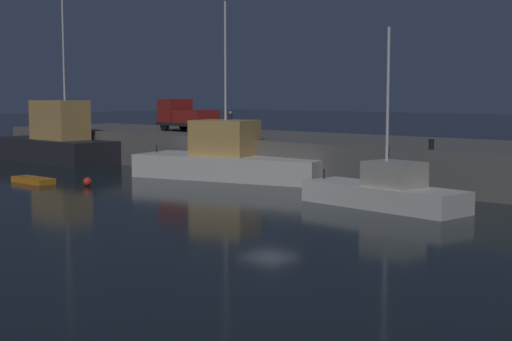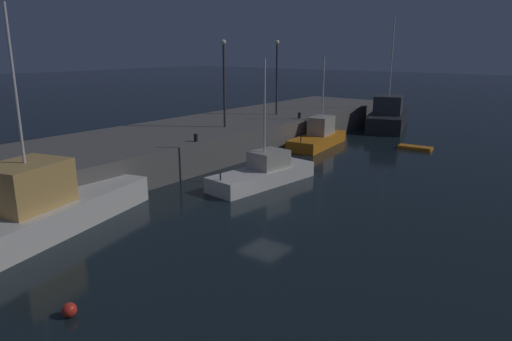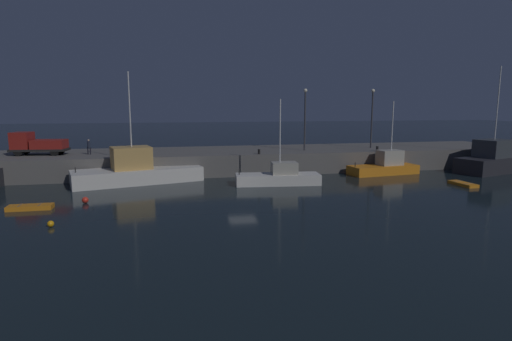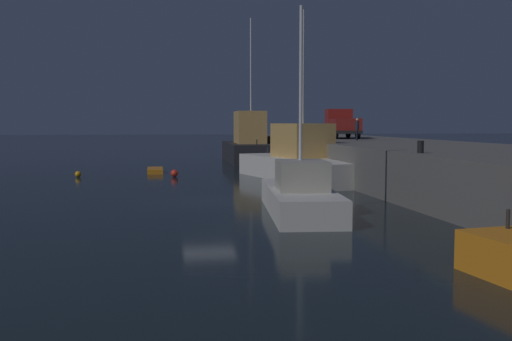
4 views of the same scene
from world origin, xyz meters
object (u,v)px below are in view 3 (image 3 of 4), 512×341
object	(u,v)px
mooring_buoy_mid	(51,224)
dockworker	(89,146)
fishing_trawler_red	(498,160)
lamp_post_west	(305,114)
mooring_buoy_near	(85,200)
lamp_post_east	(372,114)
fishing_boat_orange	(385,166)
dinghy_orange_near	(463,184)
bollard_central	(377,149)
fishing_trawler_green	(279,177)
utility_truck	(37,144)
bollard_east	(259,152)
rowboat_white_mid	(30,207)
fishing_boat_blue	(136,171)

from	to	relation	value
mooring_buoy_mid	dockworker	xyz separation A→B (m)	(-0.95, 20.44, 3.15)
fishing_trawler_red	lamp_post_west	bearing A→B (deg)	165.07
mooring_buoy_near	lamp_post_east	xyz separation A→B (m)	(32.09, 13.76, 6.53)
fishing_boat_orange	dinghy_orange_near	size ratio (longest dim) A/B	2.73
bollard_central	lamp_post_east	bearing A→B (deg)	75.10
fishing_trawler_red	bollard_central	xyz separation A→B (m)	(-13.76, 3.55, 1.34)
fishing_trawler_green	dockworker	size ratio (longest dim) A/B	5.14
utility_truck	bollard_east	world-z (taller)	utility_truck
mooring_buoy_near	utility_truck	bearing A→B (deg)	117.00
bollard_central	fishing_trawler_red	bearing A→B (deg)	-14.46
fishing_boat_orange	rowboat_white_mid	world-z (taller)	fishing_boat_orange
mooring_buoy_mid	bollard_central	distance (m)	36.43
lamp_post_west	bollard_east	bearing A→B (deg)	-157.34
mooring_buoy_mid	bollard_central	world-z (taller)	bollard_central
bollard_central	mooring_buoy_mid	bearing A→B (deg)	-152.19
fishing_trawler_green	lamp_post_east	world-z (taller)	lamp_post_east
fishing_trawler_green	dockworker	xyz separation A→B (m)	(-19.33, 9.37, 2.59)
dinghy_orange_near	bollard_central	size ratio (longest dim) A/B	5.44
fishing_boat_orange	lamp_post_west	bearing A→B (deg)	150.12
dockworker	lamp_post_east	bearing A→B (deg)	-0.20
mooring_buoy_mid	bollard_east	world-z (taller)	bollard_east
dockworker	bollard_east	size ratio (longest dim) A/B	3.02
fishing_trawler_red	bollard_central	size ratio (longest dim) A/B	22.05
dinghy_orange_near	bollard_east	bearing A→B (deg)	151.33
fishing_boat_blue	rowboat_white_mid	world-z (taller)	fishing_boat_blue
lamp_post_west	mooring_buoy_near	bearing A→B (deg)	-150.84
bollard_east	lamp_post_west	bearing A→B (deg)	22.66
fishing_trawler_red	lamp_post_east	bearing A→B (deg)	151.74
fishing_trawler_red	dinghy_orange_near	distance (m)	12.08
fishing_trawler_green	bollard_central	world-z (taller)	fishing_trawler_green
fishing_trawler_green	mooring_buoy_mid	bearing A→B (deg)	-148.92
bollard_central	rowboat_white_mid	bearing A→B (deg)	-161.46
fishing_boat_blue	lamp_post_east	world-z (taller)	fishing_boat_blue
mooring_buoy_near	fishing_boat_blue	bearing A→B (deg)	67.67
fishing_boat_blue	fishing_trawler_green	distance (m)	14.51
utility_truck	bollard_east	bearing A→B (deg)	-10.20
dinghy_orange_near	mooring_buoy_near	size ratio (longest dim) A/B	5.90
fishing_boat_blue	bollard_central	size ratio (longest dim) A/B	23.67
rowboat_white_mid	bollard_east	size ratio (longest dim) A/B	5.77
fishing_trawler_red	rowboat_white_mid	size ratio (longest dim) A/B	3.89
fishing_trawler_green	utility_truck	world-z (taller)	fishing_trawler_green
fishing_boat_orange	fishing_boat_blue	bearing A→B (deg)	179.24
fishing_boat_blue	mooring_buoy_near	world-z (taller)	fishing_boat_blue
fishing_trawler_red	fishing_boat_orange	world-z (taller)	fishing_trawler_red
lamp_post_east	dockworker	xyz separation A→B (m)	(-33.99, 0.12, -3.42)
fishing_boat_blue	lamp_post_west	bearing A→B (deg)	12.55
mooring_buoy_mid	lamp_post_west	world-z (taller)	lamp_post_west
fishing_trawler_red	fishing_boat_blue	xyz separation A→B (m)	(-41.50, 1.59, -0.18)
fishing_trawler_green	mooring_buoy_mid	xyz separation A→B (m)	(-18.38, -11.08, -0.56)
mooring_buoy_near	mooring_buoy_mid	xyz separation A→B (m)	(-0.95, -6.56, -0.05)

